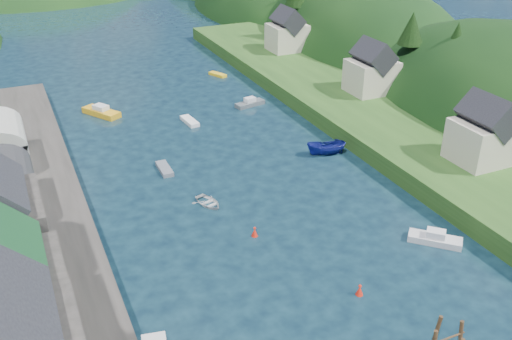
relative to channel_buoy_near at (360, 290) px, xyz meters
name	(u,v)px	position (x,y,z in m)	size (l,w,h in m)	color
ground	(193,131)	(-1.62, 40.61, -0.48)	(600.00, 600.00, 0.00)	black
hillside_right	(356,86)	(43.38, 65.61, -7.89)	(36.00, 245.56, 48.00)	black
far_hills	(77,24)	(-0.40, 164.61, -11.28)	(103.00, 68.00, 44.00)	black
hill_trees	(162,31)	(-1.00, 55.88, 10.60)	(93.00, 147.09, 11.93)	black
quay_left	(42,292)	(-25.62, 10.61, 0.52)	(12.00, 110.00, 2.00)	#2D2B28
terrace_right	(378,120)	(23.38, 30.61, 0.72)	(16.00, 120.00, 2.40)	#234719
right_bank_cottages	(365,71)	(26.38, 38.94, 5.36)	(9.00, 59.24, 8.41)	beige
channel_buoy_near	(360,290)	(0.00, 0.00, 0.00)	(0.70, 0.70, 1.10)	red
channel_buoy_far	(255,232)	(-4.66, 12.24, 0.00)	(0.70, 0.70, 1.10)	red
moored_boats	(277,231)	(-2.52, 11.30, 0.14)	(34.74, 92.92, 2.06)	yellow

